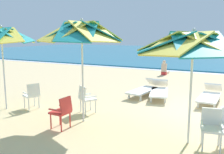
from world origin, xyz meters
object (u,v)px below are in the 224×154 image
beach_umbrella_2 (1,36)px  plastic_chair_5 (32,94)px  beach_umbrella_0 (193,44)px  beach_umbrella_1 (82,33)px  beachgoer_seated (165,70)px  sun_lounger_3 (145,89)px  sun_lounger_2 (159,90)px  sun_lounger_1 (210,95)px  plastic_chair_2 (62,111)px  plastic_chair_3 (86,97)px  plastic_chair_1 (211,126)px

beach_umbrella_2 → plastic_chair_5: size_ratio=3.19×
beach_umbrella_0 → beach_umbrella_1: size_ratio=0.89×
plastic_chair_5 → beachgoer_seated: size_ratio=0.94×
beach_umbrella_1 → beach_umbrella_2: (-2.99, -0.18, -0.10)m
beach_umbrella_0 → sun_lounger_3: 4.96m
sun_lounger_2 → sun_lounger_1: bearing=2.0°
plastic_chair_5 → plastic_chair_2: bearing=-25.3°
beach_umbrella_0 → beachgoer_seated: beach_umbrella_0 is taller
sun_lounger_2 → beachgoer_seated: (-1.42, 5.75, 0.01)m
beach_umbrella_1 → sun_lounger_1: (2.97, 3.76, -2.22)m
beach_umbrella_1 → beach_umbrella_2: beach_umbrella_1 is taller
beach_umbrella_1 → plastic_chair_3: (-0.37, 0.70, -2.00)m
plastic_chair_1 → plastic_chair_5: same height
plastic_chair_2 → sun_lounger_3: 4.52m
plastic_chair_2 → sun_lounger_3: (0.64, 4.47, -0.22)m
beach_umbrella_0 → plastic_chair_5: 5.46m
plastic_chair_3 → beach_umbrella_2: 3.35m
plastic_chair_1 → sun_lounger_3: (-2.93, 3.83, -0.22)m
beach_umbrella_1 → plastic_chair_3: bearing=118.0°
beach_umbrella_0 → sun_lounger_3: (-2.46, 3.83, -1.97)m
sun_lounger_2 → beachgoer_seated: beachgoer_seated is taller
plastic_chair_1 → plastic_chair_2: 3.63m
beach_umbrella_0 → beach_umbrella_1: bearing=178.1°
beach_umbrella_0 → sun_lounger_2: size_ratio=1.16×
beach_umbrella_0 → plastic_chair_1: size_ratio=2.99×
beach_umbrella_2 → sun_lounger_2: beach_umbrella_2 is taller
plastic_chair_3 → beachgoer_seated: (0.05, 8.75, -0.20)m
beach_umbrella_0 → beach_umbrella_1: (-2.94, 0.10, 0.25)m
beach_umbrella_1 → sun_lounger_3: bearing=82.6°
beach_umbrella_0 → beachgoer_seated: size_ratio=2.80×
sun_lounger_2 → beach_umbrella_2: bearing=-136.4°
sun_lounger_1 → beachgoer_seated: beachgoer_seated is taller
plastic_chair_1 → sun_lounger_2: (-2.31, 3.80, -0.22)m
beach_umbrella_2 → beachgoer_seated: 10.22m
beach_umbrella_0 → sun_lounger_1: size_ratio=1.20×
plastic_chair_1 → plastic_chair_2: bearing=-169.9°
plastic_chair_3 → sun_lounger_3: bearing=74.2°
beach_umbrella_2 → plastic_chair_1: bearing=0.8°
beach_umbrella_2 → sun_lounger_1: bearing=33.6°
plastic_chair_1 → plastic_chair_5: size_ratio=1.00×
beach_umbrella_1 → plastic_chair_2: bearing=-102.3°
plastic_chair_3 → beach_umbrella_1: bearing=-62.0°
plastic_chair_2 → sun_lounger_1: bearing=55.2°
sun_lounger_1 → sun_lounger_3: (-2.49, -0.03, 0.00)m
plastic_chair_2 → sun_lounger_2: bearing=74.2°
plastic_chair_2 → sun_lounger_2: 4.61m
sun_lounger_2 → plastic_chair_3: bearing=-116.1°
plastic_chair_2 → sun_lounger_3: bearing=81.8°
beach_umbrella_2 → beachgoer_seated: size_ratio=2.98×
beach_umbrella_1 → beachgoer_seated: size_ratio=3.13×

